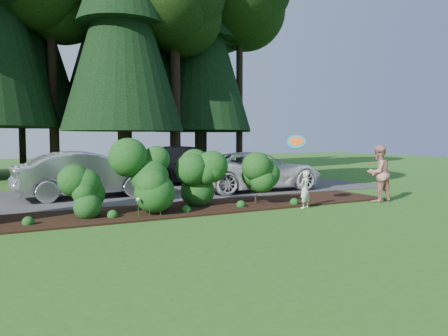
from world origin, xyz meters
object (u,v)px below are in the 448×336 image
at_px(car_dark_suv, 190,165).
at_px(adult, 378,173).
at_px(car_white_suv, 256,171).
at_px(car_silver_wagon, 87,174).
at_px(child, 305,190).
at_px(frisbee, 296,142).

bearing_deg(car_dark_suv, adult, -152.70).
distance_m(car_white_suv, car_dark_suv, 3.77).
bearing_deg(car_white_suv, adult, -155.72).
distance_m(car_silver_wagon, child, 7.48).
distance_m(car_white_suv, frisbee, 4.48).
bearing_deg(child, frisbee, -92.12).
bearing_deg(car_white_suv, car_dark_suv, 21.40).
xyz_separation_m(car_white_suv, child, (-1.07, -4.46, -0.22)).
relative_size(child, frisbee, 1.70).
bearing_deg(child, car_dark_suv, -107.99).
height_order(car_silver_wagon, adult, adult).
height_order(child, adult, adult).
distance_m(car_dark_suv, adult, 8.65).
height_order(car_silver_wagon, car_white_suv, car_silver_wagon).
distance_m(car_silver_wagon, car_dark_suv, 5.77).
bearing_deg(car_white_suv, child, 167.52).
xyz_separation_m(adult, frisbee, (-3.10, 0.33, 1.05)).
xyz_separation_m(car_dark_suv, frisbee, (0.14, -7.69, 1.11)).
height_order(car_white_suv, frisbee, frisbee).
bearing_deg(car_silver_wagon, child, -139.28).
height_order(car_silver_wagon, car_dark_suv, car_dark_suv).
xyz_separation_m(car_silver_wagon, frisbee, (5.22, -4.95, 1.15)).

